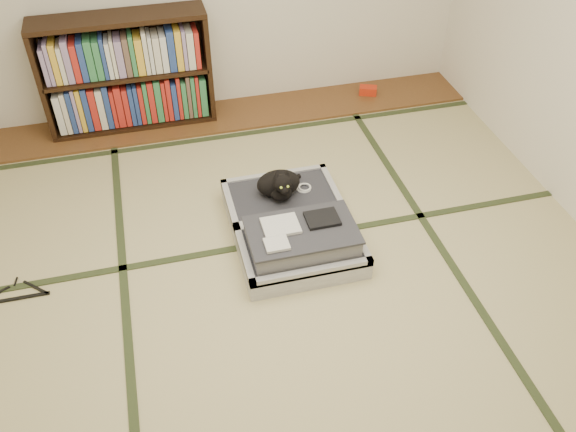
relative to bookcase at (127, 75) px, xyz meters
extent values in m
plane|color=#C5B383|center=(0.81, -2.07, -0.45)|extent=(4.50, 4.50, 0.00)
cube|color=brown|center=(0.81, -0.07, -0.44)|extent=(4.00, 0.50, 0.02)
cube|color=red|center=(2.02, -0.04, -0.40)|extent=(0.17, 0.14, 0.07)
cube|color=#2D381E|center=(-0.19, -2.07, -0.45)|extent=(0.05, 4.50, 0.01)
cube|color=#2D381E|center=(1.81, -2.07, -0.45)|extent=(0.05, 4.50, 0.01)
cube|color=#2D381E|center=(0.81, -1.67, -0.45)|extent=(4.00, 0.05, 0.01)
cube|color=#2D381E|center=(0.81, -0.37, -0.45)|extent=(4.00, 0.05, 0.01)
cube|color=black|center=(-0.63, 0.00, 0.02)|extent=(0.04, 0.30, 0.84)
cube|color=black|center=(0.63, 0.00, 0.02)|extent=(0.04, 0.30, 0.84)
cube|color=black|center=(0.00, 0.00, -0.42)|extent=(1.30, 0.30, 0.04)
cube|color=black|center=(0.00, 0.00, 0.46)|extent=(1.30, 0.30, 0.04)
cube|color=black|center=(0.00, 0.00, 0.02)|extent=(1.25, 0.30, 0.03)
cube|color=black|center=(0.00, 0.14, 0.02)|extent=(1.30, 0.02, 0.84)
cube|color=gray|center=(0.00, -0.02, -0.20)|extent=(1.17, 0.21, 0.35)
cube|color=gray|center=(0.00, -0.02, 0.21)|extent=(1.17, 0.21, 0.32)
cube|color=silver|center=(0.90, -1.89, -0.39)|extent=(0.76, 0.50, 0.13)
cube|color=#2C2B33|center=(0.90, -1.89, -0.35)|extent=(0.67, 0.42, 0.10)
cube|color=silver|center=(0.90, -2.12, -0.32)|extent=(0.76, 0.04, 0.05)
cube|color=silver|center=(0.90, -1.65, -0.32)|extent=(0.76, 0.04, 0.05)
cube|color=silver|center=(0.54, -1.89, -0.32)|extent=(0.04, 0.50, 0.05)
cube|color=silver|center=(1.26, -1.89, -0.32)|extent=(0.04, 0.50, 0.05)
cube|color=silver|center=(0.90, -1.38, -0.39)|extent=(0.76, 0.50, 0.13)
cube|color=#2C2B33|center=(0.90, -1.38, -0.35)|extent=(0.67, 0.42, 0.10)
cube|color=silver|center=(0.90, -1.61, -0.32)|extent=(0.76, 0.04, 0.05)
cube|color=silver|center=(0.90, -1.15, -0.32)|extent=(0.76, 0.04, 0.05)
cube|color=silver|center=(0.54, -1.38, -0.32)|extent=(0.04, 0.50, 0.05)
cube|color=silver|center=(1.26, -1.38, -0.32)|extent=(0.04, 0.50, 0.05)
cylinder|color=black|center=(0.90, -1.63, -0.31)|extent=(0.68, 0.02, 0.02)
cube|color=gray|center=(0.90, -1.89, -0.26)|extent=(0.64, 0.39, 0.13)
cube|color=#313238|center=(0.90, -1.89, -0.18)|extent=(0.66, 0.41, 0.02)
cube|color=silver|center=(0.78, -1.84, -0.16)|extent=(0.22, 0.18, 0.02)
cube|color=black|center=(1.04, -1.84, -0.16)|extent=(0.20, 0.16, 0.02)
cube|color=silver|center=(0.72, -1.99, -0.16)|extent=(0.14, 0.12, 0.02)
cube|color=white|center=(0.68, -2.13, -0.38)|extent=(0.06, 0.01, 0.04)
cube|color=white|center=(0.80, -2.13, -0.39)|extent=(0.05, 0.01, 0.04)
cube|color=orange|center=(1.15, -2.13, -0.38)|extent=(0.05, 0.01, 0.04)
cube|color=#197F33|center=(1.08, -2.13, -0.36)|extent=(0.04, 0.01, 0.03)
ellipsoid|color=black|center=(0.88, -1.36, -0.22)|extent=(0.29, 0.19, 0.18)
ellipsoid|color=black|center=(0.88, -1.45, -0.24)|extent=(0.14, 0.10, 0.10)
ellipsoid|color=black|center=(0.88, -1.48, -0.13)|extent=(0.12, 0.11, 0.12)
sphere|color=black|center=(0.88, -1.53, -0.15)|extent=(0.06, 0.06, 0.06)
cone|color=black|center=(0.85, -1.46, -0.07)|extent=(0.04, 0.05, 0.06)
cone|color=black|center=(0.92, -1.46, -0.07)|extent=(0.04, 0.05, 0.06)
sphere|color=#A5BF33|center=(0.86, -1.53, -0.12)|extent=(0.02, 0.02, 0.02)
sphere|color=#A5BF33|center=(0.90, -1.53, -0.12)|extent=(0.02, 0.02, 0.02)
cylinder|color=black|center=(0.98, -1.27, -0.28)|extent=(0.18, 0.11, 0.03)
torus|color=white|center=(1.06, -1.36, -0.30)|extent=(0.10, 0.10, 0.01)
torus|color=white|center=(1.07, -1.36, -0.29)|extent=(0.09, 0.09, 0.01)
cube|color=black|center=(-0.83, -1.77, -0.44)|extent=(0.41, 0.02, 0.01)
cube|color=black|center=(-0.71, -1.71, -0.44)|extent=(0.16, 0.15, 0.01)
cylinder|color=black|center=(-0.83, -1.63, -0.44)|extent=(0.02, 0.07, 0.01)
camera|label=1|loc=(0.14, -4.49, 2.28)|focal=38.00mm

